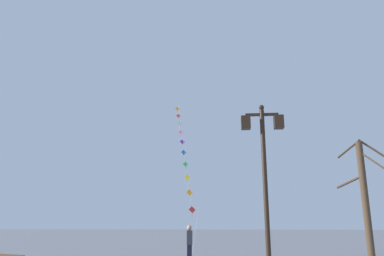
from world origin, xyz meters
name	(u,v)px	position (x,y,z in m)	size (l,w,h in m)	color
twin_lantern_lamp_post	(264,158)	(2.17, 9.81, 3.67)	(1.28, 0.28, 5.34)	black
kite_train	(184,155)	(-1.64, 23.71, 6.31)	(2.94, 13.39, 11.83)	brown
kite_flyer	(189,244)	(-0.55, 15.48, 0.90)	(0.29, 0.62, 1.71)	#1E1E2D
bare_tree	(366,204)	(5.75, 11.97, 2.41)	(1.87, 1.46, 4.68)	#4C3826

